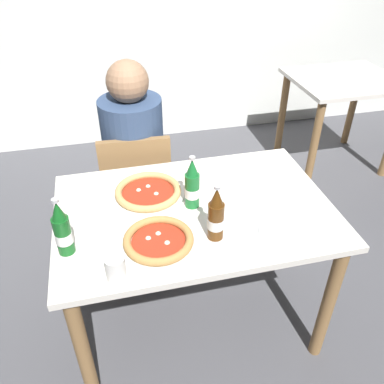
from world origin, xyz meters
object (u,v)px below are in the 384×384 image
at_px(pizza_marinara_far, 148,192).
at_px(beer_bottle_right, 192,186).
at_px(diner_seated, 136,168).
at_px(dining_table_background, 341,98).
at_px(beer_bottle_center, 216,216).
at_px(napkin_with_cutlery, 265,230).
at_px(chair_behind_table, 137,187).
at_px(paper_cup, 115,268).
at_px(dining_table_main, 195,228).
at_px(beer_bottle_left, 62,230).
at_px(pizza_margherita_near, 159,241).

xyz_separation_m(pizza_marinara_far, beer_bottle_right, (0.18, -0.11, 0.08)).
relative_size(diner_seated, dining_table_background, 1.51).
bearing_deg(beer_bottle_center, napkin_with_cutlery, -2.78).
bearing_deg(napkin_with_cutlery, chair_behind_table, 118.03).
height_order(napkin_with_cutlery, paper_cup, paper_cup).
bearing_deg(dining_table_main, paper_cup, -138.15).
bearing_deg(napkin_with_cutlery, paper_cup, -169.17).
xyz_separation_m(dining_table_main, beer_bottle_left, (-0.54, -0.15, 0.22)).
bearing_deg(paper_cup, napkin_with_cutlery, 10.83).
height_order(diner_seated, pizza_marinara_far, diner_seated).
bearing_deg(pizza_marinara_far, dining_table_background, 34.67).
relative_size(dining_table_main, chair_behind_table, 1.41).
bearing_deg(beer_bottle_left, chair_behind_table, 65.73).
relative_size(chair_behind_table, beer_bottle_right, 3.44).
xyz_separation_m(chair_behind_table, napkin_with_cutlery, (0.44, -0.82, 0.27)).
relative_size(dining_table_main, napkin_with_cutlery, 5.56).
distance_m(diner_seated, beer_bottle_right, 0.72).
xyz_separation_m(dining_table_main, pizza_margherita_near, (-0.19, -0.20, 0.14)).
xyz_separation_m(pizza_marinara_far, napkin_with_cutlery, (0.43, -0.34, -0.02)).
distance_m(pizza_marinara_far, paper_cup, 0.50).
bearing_deg(beer_bottle_right, pizza_marinara_far, 147.68).
relative_size(dining_table_main, beer_bottle_right, 4.86).
relative_size(pizza_marinara_far, beer_bottle_center, 1.32).
height_order(diner_seated, dining_table_background, diner_seated).
bearing_deg(chair_behind_table, beer_bottle_left, 69.36).
bearing_deg(napkin_with_cutlery, dining_table_main, 138.78).
xyz_separation_m(beer_bottle_left, beer_bottle_right, (0.53, 0.17, 0.00)).
height_order(dining_table_main, beer_bottle_left, beer_bottle_left).
height_order(beer_bottle_center, paper_cup, beer_bottle_center).
bearing_deg(dining_table_background, paper_cup, -138.99).
bearing_deg(pizza_margherita_near, beer_bottle_left, 172.04).
relative_size(dining_table_main, beer_bottle_left, 4.86).
relative_size(chair_behind_table, diner_seated, 0.70).
distance_m(chair_behind_table, beer_bottle_center, 0.92).
relative_size(pizza_margherita_near, paper_cup, 3.11).
bearing_deg(pizza_marinara_far, dining_table_main, -35.87).
xyz_separation_m(beer_bottle_right, paper_cup, (-0.36, -0.35, -0.06)).
height_order(dining_table_main, paper_cup, paper_cup).
distance_m(dining_table_background, napkin_with_cutlery, 1.99).
xyz_separation_m(diner_seated, pizza_margherita_near, (-0.00, -0.86, 0.19)).
xyz_separation_m(pizza_margherita_near, napkin_with_cutlery, (0.43, -0.01, -0.02)).
relative_size(chair_behind_table, dining_table_background, 1.06).
relative_size(pizza_marinara_far, beer_bottle_right, 1.32).
xyz_separation_m(dining_table_background, pizza_margherita_near, (-1.71, -1.51, 0.18)).
distance_m(pizza_margherita_near, pizza_marinara_far, 0.33).
bearing_deg(napkin_with_cutlery, beer_bottle_center, 177.22).
relative_size(napkin_with_cutlery, paper_cup, 2.27).
height_order(chair_behind_table, paper_cup, chair_behind_table).
distance_m(beer_bottle_center, napkin_with_cutlery, 0.23).
distance_m(dining_table_main, beer_bottle_left, 0.60).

